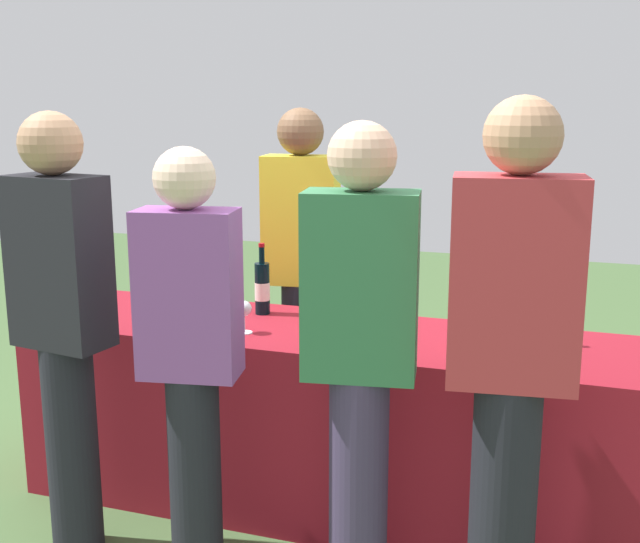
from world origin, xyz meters
The scene contains 16 objects.
ground_plane centered at (0.00, 0.00, 0.00)m, with size 12.00×12.00×0.00m, color #476638.
tasting_table centered at (0.00, 0.00, 0.40)m, with size 2.57×0.67×0.80m, color maroon.
wine_bottle_0 centered at (-0.33, 0.16, 0.92)m, with size 0.07×0.07×0.32m.
wine_bottle_1 centered at (-0.05, 0.13, 0.92)m, with size 0.07×0.07×0.32m.
wine_bottle_2 centered at (0.11, 0.06, 0.91)m, with size 0.08×0.08×0.30m.
wine_bottle_3 centered at (0.85, 0.07, 0.90)m, with size 0.07×0.07×0.29m.
wine_glass_0 centered at (-0.28, -0.15, 0.90)m, with size 0.07×0.07×0.14m.
wine_glass_1 centered at (0.11, -0.18, 0.90)m, with size 0.07×0.07×0.14m.
wine_glass_2 centered at (0.25, -0.09, 0.89)m, with size 0.08×0.08×0.14m.
wine_glass_3 centered at (0.80, -0.06, 0.91)m, with size 0.07×0.07×0.15m.
ice_bucket centered at (0.75, -0.08, 0.90)m, with size 0.21×0.21×0.20m, color silver.
server_pouring centered at (-0.30, 0.61, 0.95)m, with size 0.39×0.25×1.71m.
guest_0 centered at (-0.79, -0.64, 0.95)m, with size 0.38×0.25×1.71m.
guest_1 centered at (-0.26, -0.65, 0.88)m, with size 0.37×0.25×1.59m.
guest_2 centered at (0.34, -0.58, 0.92)m, with size 0.40×0.26×1.68m.
guest_3 centered at (0.83, -0.60, 0.97)m, with size 0.42×0.26×1.76m.
Camera 1 is at (1.01, -3.01, 1.74)m, focal length 44.14 mm.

